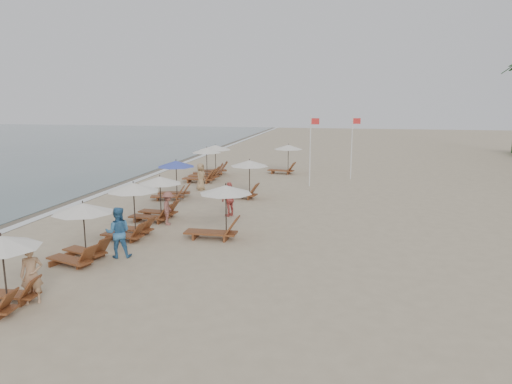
% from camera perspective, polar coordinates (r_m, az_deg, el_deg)
% --- Properties ---
extents(ground, '(160.00, 160.00, 0.00)m').
position_cam_1_polar(ground, '(16.20, -2.92, -9.77)').
color(ground, tan).
rests_on(ground, ground).
extents(wet_sand_band, '(3.20, 140.00, 0.01)m').
position_cam_1_polar(wet_sand_band, '(30.12, -21.53, -0.70)').
color(wet_sand_band, '#6B5E4C').
rests_on(wet_sand_band, ground).
extents(foam_line, '(0.50, 140.00, 0.02)m').
position_cam_1_polar(foam_line, '(29.43, -19.41, -0.80)').
color(foam_line, white).
rests_on(foam_line, ground).
extents(lounger_station_1, '(2.41, 2.14, 2.17)m').
position_cam_1_polar(lounger_station_1, '(18.11, -20.26, -4.38)').
color(lounger_station_1, brown).
rests_on(lounger_station_1, ground).
extents(lounger_station_2, '(2.42, 2.14, 2.34)m').
position_cam_1_polar(lounger_station_2, '(20.62, -14.77, -2.04)').
color(lounger_station_2, brown).
rests_on(lounger_station_2, ground).
extents(lounger_station_3, '(2.48, 2.09, 2.12)m').
position_cam_1_polar(lounger_station_3, '(23.43, -11.83, -0.79)').
color(lounger_station_3, brown).
rests_on(lounger_station_3, ground).
extents(lounger_station_4, '(2.54, 2.23, 2.24)m').
position_cam_1_polar(lounger_station_4, '(28.13, -9.87, 1.45)').
color(lounger_station_4, brown).
rests_on(lounger_station_4, ground).
extents(lounger_station_5, '(2.65, 2.08, 2.39)m').
position_cam_1_polar(lounger_station_5, '(33.79, -6.37, 2.96)').
color(lounger_station_5, brown).
rests_on(lounger_station_5, ground).
extents(lounger_station_6, '(2.89, 2.70, 2.31)m').
position_cam_1_polar(lounger_station_6, '(36.31, -5.27, 3.68)').
color(lounger_station_6, brown).
rests_on(lounger_station_6, ground).
extents(inland_station_0, '(2.84, 2.24, 2.22)m').
position_cam_1_polar(inland_station_0, '(19.91, -4.52, -1.97)').
color(inland_station_0, brown).
rests_on(inland_station_0, ground).
extents(inland_station_1, '(2.77, 2.24, 2.22)m').
position_cam_1_polar(inland_station_1, '(27.86, -1.33, 1.95)').
color(inland_station_1, brown).
rests_on(inland_station_1, ground).
extents(inland_station_2, '(2.75, 2.24, 2.22)m').
position_cam_1_polar(inland_station_2, '(37.19, 3.47, 4.27)').
color(inland_station_2, brown).
rests_on(inland_station_2, ground).
extents(beachgoer_near, '(0.73, 0.65, 1.68)m').
position_cam_1_polar(beachgoer_near, '(15.20, -25.16, -8.92)').
color(beachgoer_near, tan).
rests_on(beachgoer_near, ground).
extents(beachgoer_mid_a, '(1.10, 0.98, 1.89)m').
position_cam_1_polar(beachgoer_mid_a, '(18.29, -16.11, -4.64)').
color(beachgoer_mid_a, teal).
rests_on(beachgoer_mid_a, ground).
extents(beachgoer_mid_b, '(0.80, 1.12, 1.57)m').
position_cam_1_polar(beachgoer_mid_b, '(22.43, -10.42, -1.92)').
color(beachgoer_mid_b, brown).
rests_on(beachgoer_mid_b, ground).
extents(beachgoer_far_a, '(0.89, 1.08, 1.72)m').
position_cam_1_polar(beachgoer_far_a, '(23.69, -3.13, -0.86)').
color(beachgoer_far_a, '#D35C54').
rests_on(beachgoer_far_a, ground).
extents(beachgoer_far_b, '(0.65, 0.90, 1.72)m').
position_cam_1_polar(beachgoer_far_b, '(30.62, -6.61, 1.82)').
color(beachgoer_far_b, '#A18057').
rests_on(beachgoer_far_b, ground).
extents(flag_pole_near, '(0.59, 0.08, 4.69)m').
position_cam_1_polar(flag_pole_near, '(31.73, 6.54, 5.31)').
color(flag_pole_near, silver).
rests_on(flag_pole_near, ground).
extents(flag_pole_far, '(0.60, 0.08, 4.58)m').
position_cam_1_polar(flag_pole_far, '(35.05, 11.39, 5.61)').
color(flag_pole_far, silver).
rests_on(flag_pole_far, ground).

